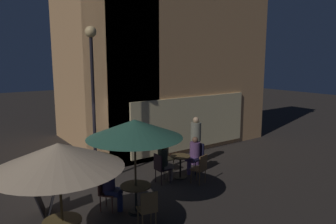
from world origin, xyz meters
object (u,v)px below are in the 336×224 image
Objects in this scene: menu_sandwich_board at (46,197)px; cafe_chair_0 at (106,190)px; cafe_chair_5 at (165,155)px; patio_umbrella_0 at (135,129)px; cafe_table_2 at (180,163)px; patron_seated_0 at (111,184)px; patron_seated_1 at (164,160)px; patron_seated_2 at (194,152)px; cafe_table_0 at (136,192)px; cafe_chair_1 at (148,207)px; patio_umbrella_1 at (58,156)px; cafe_chair_2 at (160,166)px; cafe_chair_4 at (197,155)px; street_lamp_near_corner at (92,76)px; cafe_chair_3 at (201,167)px; patron_standing_3 at (196,141)px.

menu_sandwich_board is 1.46m from cafe_chair_0.
patio_umbrella_0 is at bearing -49.45° from cafe_chair_5.
patron_seated_0 reaches higher than cafe_table_2.
patron_seated_1 is 1.03× the size of patron_seated_2.
cafe_table_0 is 0.87m from cafe_chair_1.
cafe_chair_1 is (-2.52, -2.08, 0.05)m from cafe_table_2.
cafe_chair_5 is at bearing 53.24° from patron_seated_1.
patron_seated_1 reaches higher than patron_seated_2.
cafe_chair_0 is (1.49, 1.29, -1.50)m from patio_umbrella_1.
cafe_chair_2 is 0.22m from patron_seated_1.
cafe_chair_4 is at bearing 23.57° from cafe_table_0.
cafe_table_2 is at bearing -0.00° from patron_seated_1.
cafe_chair_0 is 1.51m from cafe_chair_1.
patron_seated_0 is at bearing 130.25° from patio_umbrella_0.
patio_umbrella_0 is at bearing 0.00° from cafe_chair_0.
street_lamp_near_corner reaches higher than patron_seated_0.
menu_sandwich_board is at bearing -9.11° from cafe_chair_4.
cafe_table_0 is 0.82× the size of cafe_chair_2.
cafe_chair_3 is 1.09m from cafe_chair_4.
patron_standing_3 is at bearing 69.71° from patron_seated_0.
patron_seated_2 is (4.85, 0.09, 0.25)m from menu_sandwich_board.
cafe_table_0 is 0.63× the size of patron_seated_0.
cafe_table_0 is at bearing -0.00° from patron_seated_0.
cafe_chair_4 is (0.61, 0.90, 0.05)m from cafe_chair_3.
patron_seated_0 is 2.26m from patron_seated_1.
cafe_chair_1 is at bearing 100.59° from cafe_chair_3.
patron_seated_0 is 3.55m from patron_seated_2.
cafe_table_0 is 0.62× the size of patron_seated_2.
street_lamp_near_corner is 3.58m from menu_sandwich_board.
patron_seated_0 is at bearing -162.19° from patron_seated_1.
patron_seated_1 is 0.73× the size of patron_standing_3.
patron_standing_3 is at bearing 28.73° from cafe_table_0.
patio_umbrella_0 is 3.61m from patron_seated_2.
patron_seated_2 is at bearing 4.62° from cafe_chair_2.
patio_umbrella_0 reaches higher than patron_seated_2.
cafe_chair_2 is 2.22m from patron_standing_3.
cafe_chair_2 is at bearing -28.32° from cafe_chair_1.
cafe_chair_0 is at bearing -165.48° from patron_seated_1.
patron_seated_2 is (5.03, 2.02, -1.32)m from patio_umbrella_1.
cafe_chair_0 is 4.38m from patron_standing_3.
cafe_chair_2 is 1.01× the size of cafe_chair_5.
cafe_chair_3 is at bearing -37.39° from cafe_chair_2.
cafe_table_2 is 0.79× the size of cafe_chair_2.
patron_seated_2 is at bearing 61.41° from cafe_chair_0.
cafe_chair_1 is 3.03m from cafe_chair_3.
cafe_table_0 is 0.32× the size of patio_umbrella_0.
patron_seated_1 is at bearing 35.59° from cafe_table_0.
cafe_table_2 is at bearing -38.84° from cafe_chair_1.
cafe_chair_1 is at bearing -26.82° from cafe_chair_0.
patio_umbrella_1 reaches higher than patron_seated_1.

